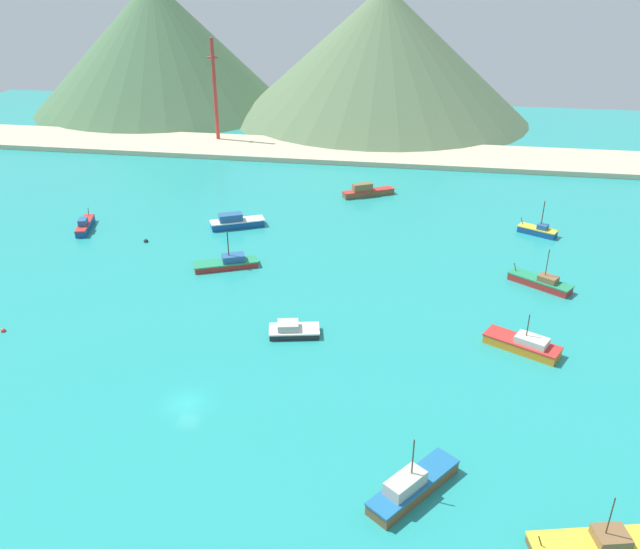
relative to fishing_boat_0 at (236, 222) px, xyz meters
name	(u,v)px	position (x,y,z in m)	size (l,w,h in m)	color
ground	(253,286)	(9.05, -22.24, -1.29)	(260.00, 280.00, 0.50)	teal
fishing_boat_0	(236,222)	(0.00, 0.00, 0.00)	(10.21, 6.86, 2.75)	#14478C
fishing_boat_1	(367,191)	(22.40, 21.33, -0.04)	(10.87, 7.16, 2.79)	brown
fishing_boat_3	(293,330)	(18.07, -35.63, -0.33)	(7.26, 4.57, 1.90)	#232328
fishing_boat_4	(412,486)	(34.88, -61.96, -0.01)	(8.72, 10.25, 6.73)	brown
fishing_boat_5	(541,282)	(52.84, -15.68, -0.26)	(9.56, 7.56, 6.39)	red
fishing_boat_6	(538,230)	(55.17, 5.55, -0.25)	(7.18, 5.22, 6.51)	#14478C
fishing_boat_7	(524,344)	(48.17, -34.44, -0.17)	(10.01, 7.26, 5.30)	orange
fishing_boat_8	(85,225)	(-27.27, -5.64, -0.18)	(4.21, 8.91, 2.74)	#14478C
fishing_boat_9	(228,263)	(3.42, -16.92, -0.27)	(10.68, 6.84, 6.21)	red
fishing_boat_10	(596,545)	(50.65, -66.04, -0.30)	(11.38, 5.67, 6.14)	brown
buoy_0	(146,241)	(-13.92, -9.28, -0.89)	(0.81, 0.81, 0.81)	#232328
buoy_1	(3,331)	(-20.88, -41.23, -0.92)	(0.66, 0.66, 0.66)	red
beach_strip	(327,151)	(9.05, 52.17, -0.44)	(247.00, 20.48, 1.20)	#C6B793
hill_west	(158,45)	(-52.16, 96.82, 18.67)	(81.03, 81.03, 39.41)	#476B47
hill_central	(383,54)	(19.39, 93.89, 18.03)	(89.19, 89.19, 38.13)	#56704C
radio_tower	(215,91)	(-21.15, 56.94, 12.71)	(2.70, 2.16, 26.96)	#B7332D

